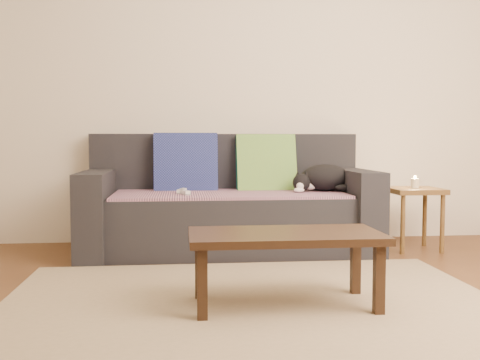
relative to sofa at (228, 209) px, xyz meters
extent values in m
plane|color=brown|center=(0.00, -1.57, -0.31)|extent=(4.50, 4.50, 0.00)
cube|color=beige|center=(0.00, 0.43, 0.99)|extent=(4.50, 0.04, 2.60)
cube|color=#232328|center=(0.00, -0.07, -0.10)|extent=(1.70, 0.78, 0.42)
cube|color=#232328|center=(0.00, 0.33, 0.34)|extent=(2.10, 0.18, 0.45)
cube|color=#232328|center=(-0.95, -0.07, -0.01)|extent=(0.20, 0.90, 0.60)
cube|color=#232328|center=(0.95, -0.07, -0.01)|extent=(0.20, 0.90, 0.60)
cube|color=#372343|center=(0.00, -0.09, 0.12)|extent=(1.66, 0.74, 0.02)
cube|color=navy|center=(-0.31, 0.17, 0.32)|extent=(0.48, 0.18, 0.49)
cube|color=#0D584F|center=(0.31, 0.17, 0.32)|extent=(0.46, 0.24, 0.48)
ellipsoid|color=black|center=(0.73, -0.04, 0.23)|extent=(0.45, 0.38, 0.20)
sphere|color=black|center=(0.53, -0.10, 0.20)|extent=(0.16, 0.16, 0.13)
sphere|color=white|center=(0.51, -0.15, 0.18)|extent=(0.07, 0.07, 0.05)
ellipsoid|color=black|center=(0.84, -0.18, 0.17)|extent=(0.16, 0.09, 0.04)
cube|color=white|center=(-0.34, -0.10, 0.15)|extent=(0.07, 0.15, 0.03)
cube|color=white|center=(-0.32, -0.21, 0.15)|extent=(0.08, 0.15, 0.03)
cube|color=brown|center=(1.38, -0.15, 0.14)|extent=(0.37, 0.37, 0.04)
cylinder|color=brown|center=(1.23, -0.30, -0.10)|extent=(0.03, 0.03, 0.43)
cylinder|color=brown|center=(1.53, -0.30, -0.10)|extent=(0.03, 0.03, 0.43)
cylinder|color=brown|center=(1.23, 0.00, -0.10)|extent=(0.03, 0.03, 0.43)
cylinder|color=brown|center=(1.53, 0.00, -0.10)|extent=(0.03, 0.03, 0.43)
cylinder|color=beige|center=(1.38, -0.15, 0.19)|extent=(0.06, 0.06, 0.07)
sphere|color=#FFBF59|center=(1.38, -0.15, 0.24)|extent=(0.02, 0.02, 0.02)
cube|color=#9E886C|center=(0.00, -1.42, -0.30)|extent=(2.50, 1.80, 0.01)
cube|color=black|center=(0.15, -1.49, 0.05)|extent=(0.93, 0.47, 0.04)
cube|color=black|center=(-0.26, -1.67, -0.14)|extent=(0.05, 0.05, 0.34)
cube|color=black|center=(0.56, -1.67, -0.14)|extent=(0.05, 0.05, 0.34)
cube|color=black|center=(-0.26, -1.31, -0.14)|extent=(0.05, 0.05, 0.34)
cube|color=black|center=(0.56, -1.31, -0.14)|extent=(0.05, 0.05, 0.34)
camera|label=1|loc=(-0.35, -4.15, 0.51)|focal=42.00mm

